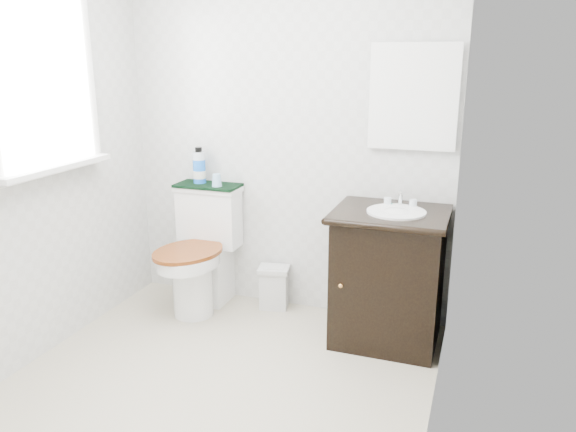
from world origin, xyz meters
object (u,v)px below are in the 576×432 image
Objects in this scene: mouthwash_bottle at (199,167)px; toilet at (202,257)px; vanity at (389,274)px; cup at (217,180)px; trash_bin at (274,287)px.

toilet is at bearing -63.67° from mouthwash_bottle.
mouthwash_bottle reaches higher than toilet.
mouthwash_bottle is at bearing 116.33° from toilet.
cup reaches higher than vanity.
cup is (0.16, -0.06, -0.07)m from mouthwash_bottle.
toilet is 9.86× the size of cup.
cup is (0.09, 0.09, 0.52)m from toilet.
toilet is 1.29m from vanity.
cup is at bearing -172.82° from trash_bin.
mouthwash_bottle is (-0.55, 0.01, 0.80)m from trash_bin.
mouthwash_bottle reaches higher than trash_bin.
trash_bin is 0.83m from cup.
trash_bin is at bearing 7.18° from cup.
vanity reaches higher than trash_bin.
toilet is 0.90× the size of vanity.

